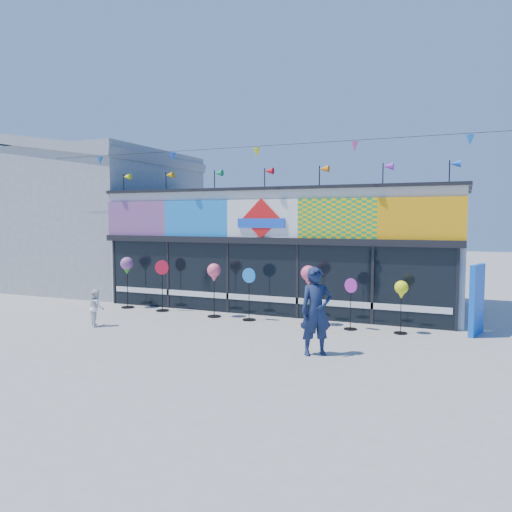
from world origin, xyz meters
The scene contains 13 objects.
ground centered at (0.00, 0.00, 0.00)m, with size 80.00×80.00×0.00m, color gray.
kite_shop centered at (0.00, 5.94, 2.05)m, with size 16.00×5.70×5.31m.
neighbour_building centered at (-10.00, 7.00, 3.20)m, with size 8.18×7.20×6.87m.
blue_sign centered at (6.28, 3.14, 0.95)m, with size 0.40×0.95×1.89m.
spinner_0 centered at (-4.81, 2.84, 1.42)m, with size 0.45×0.45×1.77m.
spinner_1 centered at (-3.34, 2.79, 0.90)m, with size 0.48×0.43×1.71m.
spinner_2 centered at (-1.28, 2.58, 1.35)m, with size 0.43×0.43×1.69m.
spinner_3 centered at (-0.06, 2.53, 0.85)m, with size 0.45×0.41×1.60m.
spinner_4 centered at (1.81, 2.55, 1.40)m, with size 0.44×0.44×1.75m.
spinner_5 centered at (3.07, 2.46, 0.76)m, with size 0.39×0.37×1.44m.
spinner_6 centered at (4.42, 2.50, 1.15)m, with size 0.36×0.36×1.44m.
adult_man centered at (2.90, -0.42, 1.00)m, with size 0.73×0.48×2.00m, color #142040.
child centered at (-3.80, 0.08, 0.53)m, with size 0.52×0.30×1.07m, color white.
Camera 1 is at (5.99, -11.21, 3.09)m, focal length 35.00 mm.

